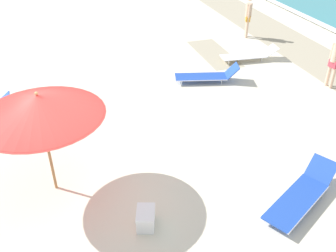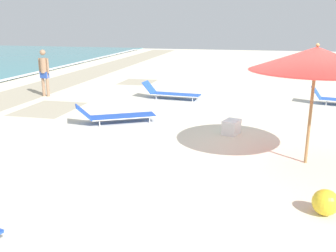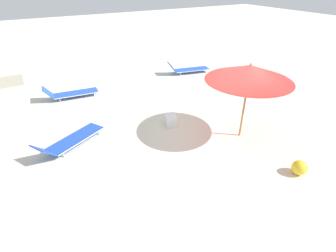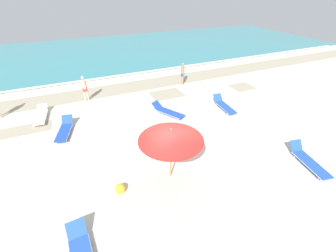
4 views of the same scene
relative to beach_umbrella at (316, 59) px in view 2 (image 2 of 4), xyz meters
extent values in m
cube|color=beige|center=(0.38, 0.77, -2.17)|extent=(60.00, 60.00, 0.16)
cube|color=#B3A68B|center=(3.17, 7.66, -2.09)|extent=(2.32, 1.71, 0.00)
cube|color=#B3A68B|center=(9.15, 6.51, -2.09)|extent=(1.78, 1.51, 0.00)
cylinder|color=#9E7547|center=(0.00, 0.00, -1.04)|extent=(0.06, 0.06, 2.10)
cone|color=red|center=(0.00, 0.00, 0.01)|extent=(2.53, 2.53, 0.45)
cylinder|color=#A4221E|center=(0.00, 0.00, -0.21)|extent=(2.45, 2.45, 0.01)
sphere|color=#9E7547|center=(0.00, 0.00, 0.26)|extent=(0.07, 0.07, 0.07)
cube|color=blue|center=(5.67, 3.91, -1.92)|extent=(0.76, 1.82, 0.03)
cylinder|color=silver|center=(5.37, 3.94, -1.92)|extent=(0.19, 1.77, 0.03)
cylinder|color=silver|center=(5.97, 3.89, -1.92)|extent=(0.19, 1.77, 0.03)
cube|color=blue|center=(5.77, 4.97, -1.71)|extent=(0.61, 0.43, 0.44)
cylinder|color=silver|center=(5.35, 3.25, -2.01)|extent=(0.03, 0.03, 0.16)
cylinder|color=silver|center=(5.86, 3.20, -2.01)|extent=(0.03, 0.03, 0.16)
cylinder|color=silver|center=(5.48, 4.62, -2.01)|extent=(0.03, 0.03, 0.16)
cylinder|color=silver|center=(5.99, 4.58, -2.01)|extent=(0.03, 0.03, 0.16)
cube|color=blue|center=(2.14, 4.69, -1.92)|extent=(1.40, 1.87, 0.03)
cylinder|color=silver|center=(1.87, 4.55, -1.92)|extent=(0.90, 1.59, 0.03)
cylinder|color=silver|center=(2.40, 4.84, -1.92)|extent=(0.90, 1.59, 0.03)
cube|color=blue|center=(1.60, 5.65, -1.73)|extent=(0.71, 0.64, 0.40)
cylinder|color=silver|center=(2.25, 3.95, -2.01)|extent=(0.03, 0.03, 0.16)
cylinder|color=silver|center=(2.70, 4.20, -2.01)|extent=(0.03, 0.03, 0.16)
cylinder|color=silver|center=(1.57, 5.18, -2.01)|extent=(0.03, 0.03, 0.16)
cylinder|color=silver|center=(2.02, 5.43, -2.01)|extent=(0.03, 0.03, 0.16)
cube|color=blue|center=(6.11, -1.00, -1.70)|extent=(0.63, 0.46, 0.46)
cylinder|color=silver|center=(5.79, -1.30, -2.01)|extent=(0.03, 0.03, 0.16)
cylinder|color=silver|center=(6.29, -1.41, -2.01)|extent=(0.03, 0.03, 0.16)
cylinder|color=#A37A5B|center=(5.06, 8.78, -1.64)|extent=(0.11, 0.11, 0.90)
cylinder|color=#A37A5B|center=(5.09, 8.98, -1.64)|extent=(0.11, 0.11, 0.90)
cube|color=#2D51B2|center=(5.07, 8.88, -1.27)|extent=(0.22, 0.32, 0.24)
cylinder|color=#A37A5B|center=(5.07, 8.88, -0.92)|extent=(0.27, 0.27, 0.55)
cylinder|color=#A37A5B|center=(5.05, 8.70, -0.92)|extent=(0.08, 0.08, 0.55)
cylinder|color=#A37A5B|center=(5.10, 9.06, -0.92)|extent=(0.08, 0.08, 0.55)
sphere|color=#A37A5B|center=(5.07, 8.88, -0.43)|extent=(0.21, 0.21, 0.21)
sphere|color=yellow|center=(-2.17, -0.03, -1.89)|extent=(0.39, 0.39, 0.39)
cube|color=white|center=(1.66, 1.62, -1.93)|extent=(0.56, 0.47, 0.32)
cube|color=white|center=(1.66, 1.62, -1.75)|extent=(0.58, 0.49, 0.05)
camera|label=1|loc=(6.68, 0.47, 3.56)|focal=40.00mm
camera|label=2|loc=(-7.61, 1.10, 0.71)|focal=40.00mm
camera|label=3|loc=(-5.12, 5.53, 2.47)|focal=28.00mm
camera|label=4|loc=(-2.91, -6.28, 4.82)|focal=24.00mm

